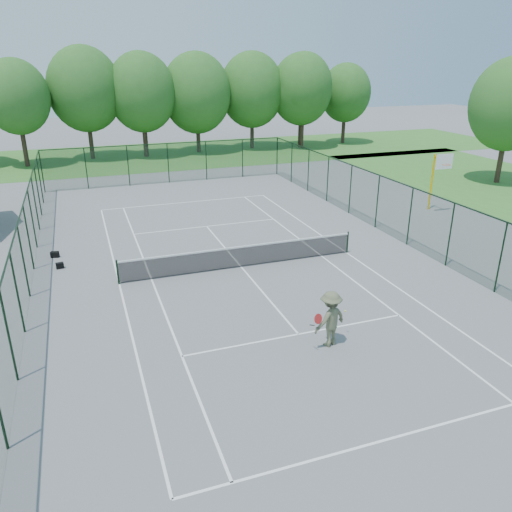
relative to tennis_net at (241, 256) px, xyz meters
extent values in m
plane|color=slate|center=(0.00, 0.00, -0.58)|extent=(140.00, 140.00, 0.00)
cube|color=#407D2E|center=(0.00, 30.00, -0.57)|extent=(80.00, 16.00, 0.01)
cube|color=white|center=(0.00, 11.88, -0.57)|extent=(10.97, 0.08, 0.01)
cube|color=white|center=(0.00, -11.88, -0.57)|extent=(10.97, 0.08, 0.01)
cube|color=white|center=(0.00, 6.40, -0.57)|extent=(8.23, 0.08, 0.01)
cube|color=white|center=(0.00, -6.40, -0.57)|extent=(8.23, 0.08, 0.01)
cube|color=white|center=(5.49, 0.00, -0.57)|extent=(0.08, 23.77, 0.01)
cube|color=white|center=(-5.49, 0.00, -0.57)|extent=(0.08, 23.77, 0.01)
cube|color=white|center=(4.12, 0.00, -0.57)|extent=(0.08, 23.77, 0.01)
cube|color=white|center=(-4.12, 0.00, -0.57)|extent=(0.08, 23.77, 0.01)
cube|color=white|center=(0.00, 0.00, -0.57)|extent=(0.08, 12.80, 0.01)
cylinder|color=black|center=(-5.50, 0.00, -0.03)|extent=(0.08, 0.08, 1.10)
cylinder|color=black|center=(5.50, 0.00, -0.03)|extent=(0.08, 0.08, 1.10)
cube|color=black|center=(0.00, 0.00, -0.08)|extent=(11.00, 0.02, 0.96)
cube|color=white|center=(0.00, 0.00, 0.42)|extent=(11.00, 0.05, 0.07)
cube|color=#183B23|center=(0.00, 18.00, 0.92)|extent=(18.00, 0.02, 3.00)
cube|color=#183B23|center=(9.00, 0.00, 0.92)|extent=(0.02, 36.00, 3.00)
cube|color=#183B23|center=(-9.00, 0.00, 0.92)|extent=(0.02, 36.00, 3.00)
cube|color=black|center=(0.00, 18.00, 2.42)|extent=(18.00, 0.05, 0.05)
cube|color=black|center=(9.00, 0.00, 2.42)|extent=(0.05, 36.00, 0.05)
cube|color=black|center=(-9.00, 0.00, 2.42)|extent=(0.05, 36.00, 0.05)
cylinder|color=#3F2D21|center=(0.00, 30.00, 1.52)|extent=(0.40, 0.40, 4.20)
ellipsoid|color=#347029|center=(0.00, 30.00, 5.42)|extent=(6.40, 6.40, 7.40)
cylinder|color=#3F2D21|center=(16.50, 30.00, 1.52)|extent=(0.40, 0.40, 4.20)
ellipsoid|color=#347029|center=(16.50, 30.00, 5.42)|extent=(6.40, 6.40, 7.40)
cylinder|color=#EEB500|center=(14.25, 5.09, 1.17)|extent=(0.12, 0.12, 3.50)
cube|color=#EEB500|center=(14.25, 4.64, 2.77)|extent=(0.08, 0.90, 0.08)
cube|color=white|center=(14.25, 4.19, 2.62)|extent=(1.20, 0.05, 0.90)
torus|color=orange|center=(14.25, 3.96, 2.47)|extent=(0.48, 0.48, 0.02)
cylinder|color=#3F2D21|center=(24.02, 9.51, 1.46)|extent=(0.39, 0.39, 4.08)
ellipsoid|color=#347029|center=(24.02, 9.51, 5.25)|extent=(5.83, 5.83, 6.80)
cube|color=black|center=(-7.87, 2.67, -0.44)|extent=(0.36, 0.24, 0.27)
cube|color=black|center=(-8.11, 4.22, -0.43)|extent=(0.42, 0.32, 0.29)
imported|color=#5E6144|center=(0.69, -7.34, 0.40)|extent=(1.42, 1.07, 1.95)
sphere|color=#EDEF45|center=(1.48, -6.94, 0.34)|extent=(0.07, 0.07, 0.07)
camera|label=1|loc=(-6.50, -20.17, 8.35)|focal=35.00mm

